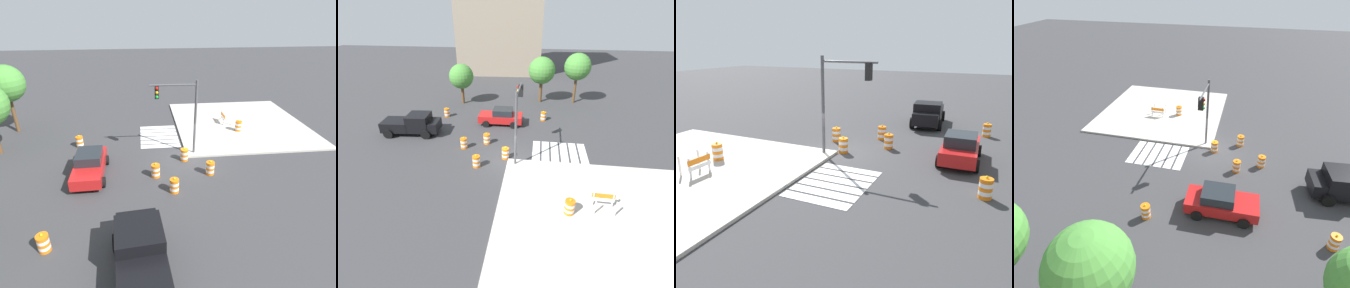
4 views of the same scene
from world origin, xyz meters
TOP-DOWN VIEW (x-y plane):
  - ground_plane at (0.00, 0.00)m, footprint 120.00×120.00m
  - sidewalk_corner at (6.00, -6.00)m, footprint 12.00×12.00m
  - crosswalk_stripes at (4.00, 1.80)m, footprint 4.35×3.20m
  - sports_car at (-1.55, 6.73)m, footprint 4.33×2.20m
  - pickup_truck at (-9.22, 3.48)m, footprint 5.30×2.70m
  - traffic_barrel_near_corner at (-7.65, 7.89)m, footprint 0.56×0.56m
  - traffic_barrel_crosswalk_end at (2.66, 8.22)m, footprint 0.56×0.56m
  - traffic_barrel_median_near at (-2.22, -1.17)m, footprint 0.56×0.56m
  - traffic_barrel_median_far at (-0.25, 0.26)m, footprint 0.56×0.56m
  - traffic_barrel_far_curb at (-3.92, 1.44)m, footprint 0.56×0.56m
  - traffic_barrel_lane_center at (-2.17, 2.46)m, footprint 0.56×0.56m
  - traffic_barrel_on_sidewalk at (4.13, -5.29)m, footprint 0.56×0.56m
  - construction_barricade at (6.09, -4.61)m, footprint 1.30×0.80m
  - traffic_light_pole at (0.62, 0.54)m, footprint 0.47×3.29m

SIDE VIEW (x-z plane):
  - ground_plane at x=0.00m, z-range 0.00..0.00m
  - crosswalk_stripes at x=4.00m, z-range 0.00..0.02m
  - sidewalk_corner at x=6.00m, z-range 0.00..0.15m
  - traffic_barrel_near_corner at x=-7.65m, z-range -0.06..0.96m
  - traffic_barrel_crosswalk_end at x=2.66m, z-range -0.06..0.96m
  - traffic_barrel_median_near at x=-2.22m, z-range -0.06..0.96m
  - traffic_barrel_median_far at x=-0.25m, z-range -0.06..0.96m
  - traffic_barrel_far_curb at x=-3.92m, z-range -0.06..0.96m
  - traffic_barrel_lane_center at x=-2.17m, z-range -0.06..0.96m
  - traffic_barrel_on_sidewalk at x=4.13m, z-range 0.09..1.11m
  - construction_barricade at x=6.09m, z-range 0.22..1.22m
  - sports_car at x=-1.55m, z-range 0.00..1.63m
  - pickup_truck at x=-9.22m, z-range 0.01..1.93m
  - traffic_light_pole at x=0.62m, z-range 1.16..6.66m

